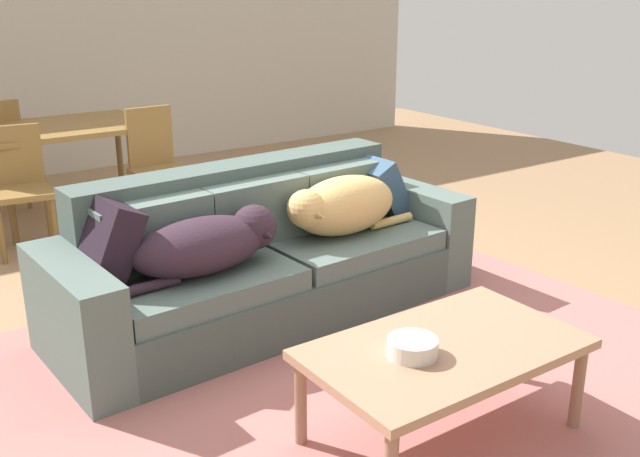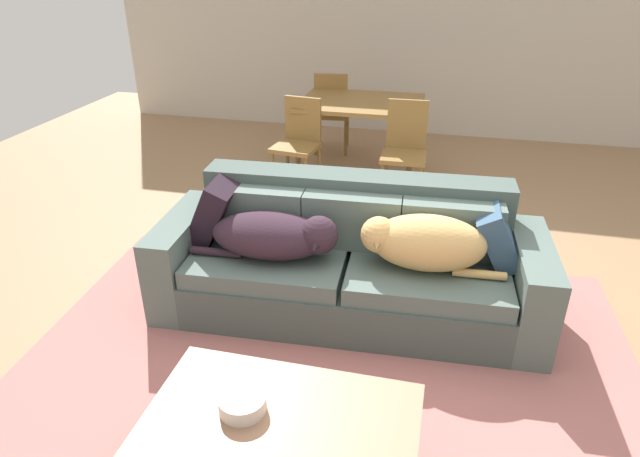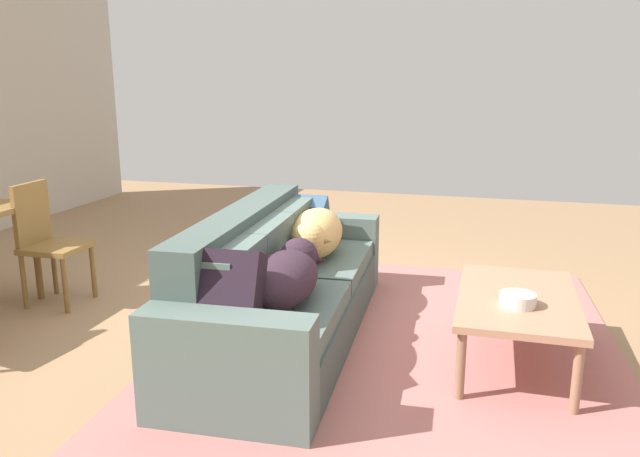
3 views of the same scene
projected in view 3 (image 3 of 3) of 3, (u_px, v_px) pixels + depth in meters
name	position (u px, v px, depth m)	size (l,w,h in m)	color
ground_plane	(298.00, 322.00, 4.29)	(10.00, 10.00, 0.00)	#9A7652
area_rug	(393.00, 349.00, 3.86)	(3.49, 2.72, 0.01)	#B36B66
couch	(279.00, 290.00, 3.97)	(2.44, 0.98, 0.83)	#44534E
dog_on_left_cushion	(285.00, 276.00, 3.48)	(0.91, 0.42, 0.30)	#32202C
dog_on_right_cushion	(315.00, 234.00, 4.30)	(0.85, 0.39, 0.33)	#DCAD66
throw_pillow_by_left_arm	(219.00, 293.00, 3.08)	(0.16, 0.42, 0.42)	black
throw_pillow_by_right_arm	(305.00, 219.00, 4.76)	(0.15, 0.37, 0.37)	#324F6A
coffee_table	(517.00, 303.00, 3.57)	(1.11, 0.66, 0.42)	#AC7C5E
bowl_on_coffee_table	(518.00, 300.00, 3.40)	(0.20, 0.20, 0.07)	silver
dining_chair_near_right	(47.00, 238.00, 4.56)	(0.41, 0.41, 0.90)	olive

